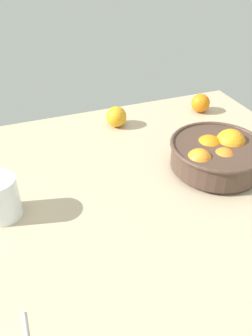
# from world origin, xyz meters

# --- Properties ---
(ground_plane) EXTENTS (1.28, 1.02, 0.03)m
(ground_plane) POSITION_xyz_m (0.00, 0.00, -0.01)
(ground_plane) COLOR tan
(fruit_bowl) EXTENTS (0.27, 0.27, 0.11)m
(fruit_bowl) POSITION_xyz_m (0.31, 0.03, 0.05)
(fruit_bowl) COLOR #473328
(fruit_bowl) RESTS_ON ground_plane
(second_glass) EXTENTS (0.09, 0.09, 0.11)m
(second_glass) POSITION_xyz_m (-0.27, 0.04, 0.05)
(second_glass) COLOR white
(second_glass) RESTS_ON ground_plane
(loose_orange_0) EXTENTS (0.07, 0.07, 0.07)m
(loose_orange_0) POSITION_xyz_m (0.46, 0.36, 0.03)
(loose_orange_0) COLOR orange
(loose_orange_0) RESTS_ON ground_plane
(loose_orange_1) EXTENTS (0.07, 0.07, 0.07)m
(loose_orange_1) POSITION_xyz_m (0.13, 0.37, 0.04)
(loose_orange_1) COLOR orange
(loose_orange_1) RESTS_ON ground_plane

